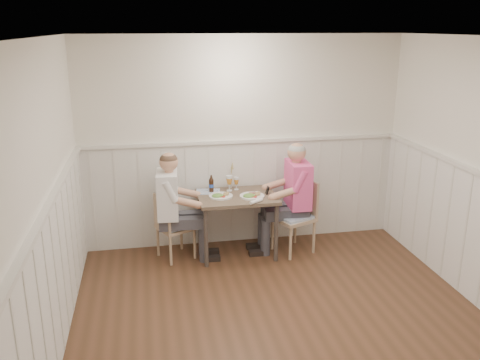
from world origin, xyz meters
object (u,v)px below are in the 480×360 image
at_px(dining_table, 237,203).
at_px(chair_right, 297,213).
at_px(man_in_pink, 294,206).
at_px(beer_bottle, 211,185).
at_px(grass_vase, 231,176).
at_px(chair_left, 172,224).
at_px(diner_cream, 172,215).

bearing_deg(dining_table, chair_right, -4.00).
height_order(dining_table, man_in_pink, man_in_pink).
xyz_separation_m(beer_bottle, grass_vase, (0.26, 0.13, 0.06)).
height_order(beer_bottle, grass_vase, grass_vase).
distance_m(chair_left, man_in_pink, 1.50).
relative_size(chair_right, grass_vase, 2.67).
bearing_deg(grass_vase, beer_bottle, -153.38).
relative_size(man_in_pink, diner_cream, 1.03).
height_order(dining_table, diner_cream, diner_cream).
distance_m(beer_bottle, grass_vase, 0.29).
distance_m(diner_cream, beer_bottle, 0.61).
height_order(chair_left, beer_bottle, beer_bottle).
bearing_deg(diner_cream, grass_vase, 24.46).
xyz_separation_m(dining_table, chair_left, (-0.78, 0.00, -0.22)).
bearing_deg(beer_bottle, grass_vase, 26.62).
distance_m(chair_right, man_in_pink, 0.10).
height_order(diner_cream, beer_bottle, diner_cream).
bearing_deg(chair_left, beer_bottle, 19.44).
bearing_deg(chair_left, chair_right, -2.06).
bearing_deg(beer_bottle, man_in_pink, -11.67).
distance_m(dining_table, man_in_pink, 0.71).
height_order(chair_right, beer_bottle, beer_bottle).
bearing_deg(diner_cream, beer_bottle, 23.31).
xyz_separation_m(chair_right, grass_vase, (-0.76, 0.36, 0.41)).
height_order(chair_left, diner_cream, diner_cream).
height_order(dining_table, chair_right, chair_right).
relative_size(diner_cream, beer_bottle, 6.34).
relative_size(man_in_pink, beer_bottle, 6.56).
bearing_deg(dining_table, diner_cream, -177.51).
xyz_separation_m(chair_right, chair_left, (-1.52, 0.05, -0.05)).
xyz_separation_m(chair_left, beer_bottle, (0.50, 0.18, 0.41)).
bearing_deg(beer_bottle, diner_cream, -156.69).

